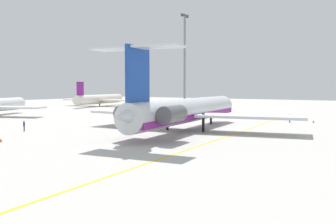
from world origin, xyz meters
TOP-DOWN VIEW (x-y plane):
  - ground at (0.00, 0.00)m, footprint 306.99×306.99m
  - main_jetliner at (-5.50, 6.18)m, footprint 43.04×38.11m
  - airliner_mid_right at (45.71, 73.51)m, footprint 30.08×29.93m
  - ground_crew_near_nose at (-20.40, 28.05)m, footprint 0.42×0.29m
  - ground_crew_near_tail at (14.91, 21.76)m, footprint 0.44×0.28m
  - ground_crew_portside at (18.86, -4.21)m, footprint 0.32×0.38m
  - safety_cone_nose at (20.92, -8.40)m, footprint 0.40×0.40m
  - safety_cone_wingtip at (-29.56, 20.31)m, footprint 0.40×0.40m
  - taxiway_centreline at (-4.30, -2.08)m, footprint 98.25×8.63m
  - light_mast at (45.47, 36.67)m, footprint 4.00×0.70m

SIDE VIEW (x-z plane):
  - ground at x=0.00m, z-range 0.00..0.00m
  - taxiway_centreline at x=-4.30m, z-range 0.00..0.01m
  - safety_cone_nose at x=20.92m, z-range 0.00..0.55m
  - safety_cone_wingtip at x=-29.56m, z-range 0.00..0.55m
  - ground_crew_near_tail at x=14.91m, z-range 0.23..1.98m
  - ground_crew_near_nose at x=-20.40m, z-range 0.24..2.05m
  - ground_crew_portside at x=18.86m, z-range 0.24..2.07m
  - airliner_mid_right at x=45.71m, z-range -1.85..7.16m
  - main_jetliner at x=-5.50m, z-range -2.85..9.69m
  - light_mast at x=45.47m, z-range 1.24..31.48m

